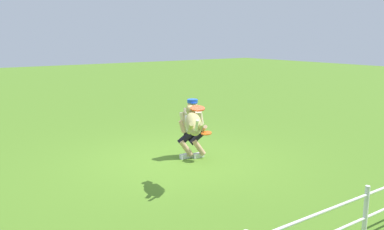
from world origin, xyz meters
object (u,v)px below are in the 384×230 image
person (192,126)px  frisbee_held (206,133)px  frisbee_flying (197,108)px  dog (193,122)px

person → frisbee_held: person is taller
person → frisbee_flying: (0.90, 1.42, 0.69)m
frisbee_flying → frisbee_held: (-1.00, -1.04, -0.78)m
frisbee_flying → dog: bearing=30.7°
dog → person: bearing=-6.7°
person → dog: dog is taller
person → frisbee_flying: frisbee_flying is taller
frisbee_held → frisbee_flying: bearing=46.2°
person → frisbee_flying: bearing=-9.3°
frisbee_held → dog: bearing=44.5°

